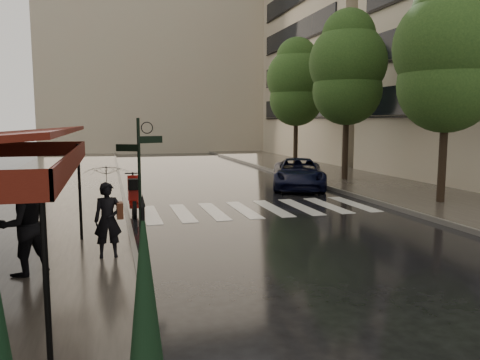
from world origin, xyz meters
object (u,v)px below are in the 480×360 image
pedestrian_with_umbrella (107,182)px  parasol_back (145,306)px  parked_car (298,173)px  pedestrian_terrace (22,225)px  scooter (134,196)px

pedestrian_with_umbrella → parasol_back: (0.35, -5.86, -0.45)m
parked_car → parasol_back: parasol_back is taller
pedestrian_with_umbrella → pedestrian_terrace: bearing=-155.6°
pedestrian_with_umbrella → parked_car: 12.53m
scooter → parked_car: parked_car is taller
pedestrian_terrace → parasol_back: 5.42m
pedestrian_terrace → parked_car: bearing=-170.0°
pedestrian_terrace → parasol_back: parasol_back is taller
pedestrian_with_umbrella → parked_car: size_ratio=0.50×
pedestrian_with_umbrella → scooter: size_ratio=1.24×
pedestrian_with_umbrella → pedestrian_terrace: pedestrian_with_umbrella is taller
parasol_back → parked_car: bearing=62.4°
pedestrian_with_umbrella → scooter: bearing=78.9°
scooter → pedestrian_with_umbrella: bearing=-97.5°
pedestrian_terrace → parked_car: 14.11m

